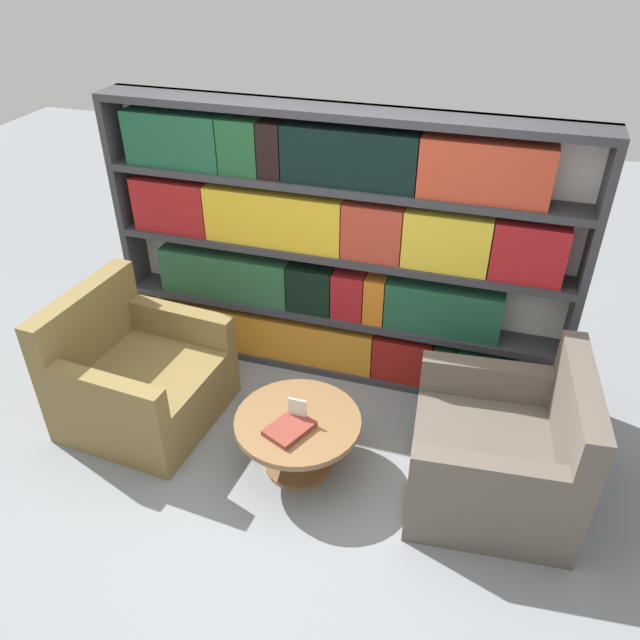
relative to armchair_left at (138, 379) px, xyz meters
The scene contains 7 objects.
ground_plane 1.22m from the armchair_left, 17.59° to the right, with size 14.00×14.00×0.00m, color gray.
bookshelf 1.59m from the armchair_left, 40.27° to the left, with size 3.24×0.30×1.97m.
armchair_left is the anchor object (origin of this frame).
armchair_right 2.40m from the armchair_left, ahead, with size 1.01×1.03×0.92m.
coffee_table 1.21m from the armchair_left, ahead, with size 0.77×0.77×0.40m.
table_sign 1.22m from the armchair_left, ahead, with size 0.11×0.06×0.16m.
stray_book 1.22m from the armchair_left, 12.28° to the right, with size 0.30×0.33×0.04m.
Camera 1 is at (1.03, -2.43, 2.98)m, focal length 35.00 mm.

